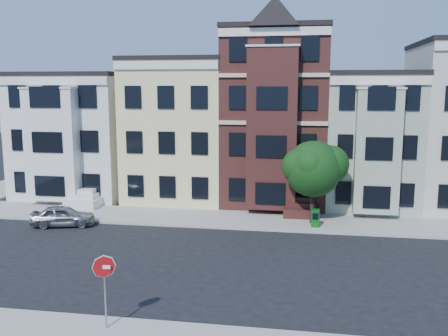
% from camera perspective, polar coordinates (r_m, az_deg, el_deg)
% --- Properties ---
extents(ground, '(120.00, 120.00, 0.00)m').
position_cam_1_polar(ground, '(23.57, 3.66, -11.37)').
color(ground, black).
extents(far_sidewalk, '(60.00, 4.00, 0.15)m').
position_cam_1_polar(far_sidewalk, '(31.14, 5.13, -6.05)').
color(far_sidewalk, '#9E9B93').
rests_on(far_sidewalk, ground).
extents(house_white, '(8.00, 9.00, 9.00)m').
position_cam_1_polar(house_white, '(40.44, -15.78, 3.58)').
color(house_white, white).
rests_on(house_white, ground).
extents(house_yellow, '(7.00, 9.00, 10.00)m').
position_cam_1_polar(house_yellow, '(37.71, -4.70, 4.27)').
color(house_yellow, '#F6E8A6').
rests_on(house_yellow, ground).
extents(house_brown, '(7.00, 9.00, 12.00)m').
position_cam_1_polar(house_brown, '(36.58, 6.03, 5.66)').
color(house_brown, '#3A1A16').
rests_on(house_brown, ground).
extents(house_green, '(6.00, 9.00, 9.00)m').
position_cam_1_polar(house_green, '(36.91, 16.13, 3.04)').
color(house_green, '#9DAA93').
rests_on(house_green, ground).
extents(street_tree, '(6.02, 6.02, 6.17)m').
position_cam_1_polar(street_tree, '(30.12, 10.14, -0.53)').
color(street_tree, '#154814').
rests_on(street_tree, far_sidewalk).
extents(parked_car, '(3.97, 2.40, 1.26)m').
position_cam_1_polar(parked_car, '(31.55, -17.92, -5.23)').
color(parked_car, gray).
rests_on(parked_car, ground).
extents(newspaper_box, '(0.49, 0.44, 1.06)m').
position_cam_1_polar(newspaper_box, '(29.87, 10.39, -5.64)').
color(newspaper_box, '#0E5717').
rests_on(newspaper_box, far_sidewalk).
extents(fire_hydrant, '(0.29, 0.29, 0.67)m').
position_cam_1_polar(fire_hydrant, '(32.93, -18.15, -4.90)').
color(fire_hydrant, silver).
rests_on(fire_hydrant, far_sidewalk).
extents(stop_sign, '(0.81, 0.21, 2.93)m').
position_cam_1_polar(stop_sign, '(17.80, -13.45, -13.11)').
color(stop_sign, '#A11012').
rests_on(stop_sign, near_sidewalk).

